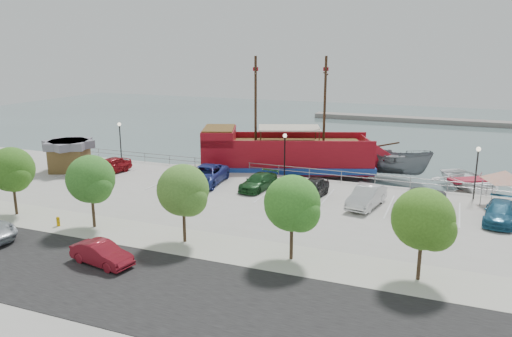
% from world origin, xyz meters
% --- Properties ---
extents(ground, '(160.00, 160.00, 0.00)m').
position_xyz_m(ground, '(0.00, 0.00, -1.00)').
color(ground, '#495E5E').
extents(street, '(100.00, 8.00, 0.04)m').
position_xyz_m(street, '(0.00, -16.00, 0.01)').
color(street, black).
rests_on(street, land_slab).
extents(sidewalk, '(100.00, 4.00, 0.05)m').
position_xyz_m(sidewalk, '(0.00, -10.00, 0.01)').
color(sidewalk, '#B9B79F').
rests_on(sidewalk, land_slab).
extents(seawall_railing, '(50.00, 0.06, 1.00)m').
position_xyz_m(seawall_railing, '(0.00, 7.80, 0.53)').
color(seawall_railing, gray).
rests_on(seawall_railing, land_slab).
extents(far_shore, '(40.00, 3.00, 0.80)m').
position_xyz_m(far_shore, '(10.00, 55.00, -0.60)').
color(far_shore, gray).
rests_on(far_shore, ground).
extents(pirate_ship, '(20.17, 11.93, 12.55)m').
position_xyz_m(pirate_ship, '(-0.14, 12.10, 1.10)').
color(pirate_ship, maroon).
rests_on(pirate_ship, ground).
extents(patrol_boat, '(7.71, 3.97, 2.84)m').
position_xyz_m(patrol_boat, '(8.88, 14.52, 0.42)').
color(patrol_boat, slate).
rests_on(patrol_boat, ground).
extents(speedboat, '(8.36, 8.99, 1.52)m').
position_xyz_m(speedboat, '(15.96, 12.39, -0.24)').
color(speedboat, white).
rests_on(speedboat, ground).
extents(dock_west, '(7.71, 4.69, 0.43)m').
position_xyz_m(dock_west, '(-13.37, 9.20, -0.79)').
color(dock_west, gray).
rests_on(dock_west, ground).
extents(dock_mid, '(6.66, 3.39, 0.37)m').
position_xyz_m(dock_mid, '(9.02, 9.20, -0.82)').
color(dock_mid, '#979492').
rests_on(dock_mid, ground).
extents(dock_east, '(6.63, 4.34, 0.37)m').
position_xyz_m(dock_east, '(17.48, 9.20, -0.82)').
color(dock_east, gray).
rests_on(dock_east, ground).
extents(shed, '(4.81, 4.81, 3.01)m').
position_xyz_m(shed, '(-20.70, 1.96, 1.60)').
color(shed, brown).
rests_on(shed, land_slab).
extents(canopy_tent, '(5.00, 5.00, 3.18)m').
position_xyz_m(canopy_tent, '(17.99, 5.57, 2.77)').
color(canopy_tent, slate).
rests_on(canopy_tent, land_slab).
extents(street_sedan, '(4.11, 2.06, 1.29)m').
position_xyz_m(street_sedan, '(-3.66, -14.62, 0.65)').
color(street_sedan, maroon).
rests_on(street_sedan, street).
extents(fire_hydrant, '(0.24, 0.24, 0.71)m').
position_xyz_m(fire_hydrant, '(-10.37, -10.80, 0.38)').
color(fire_hydrant, '#CE9202').
rests_on(fire_hydrant, sidewalk).
extents(lamp_post_left, '(0.36, 0.36, 4.28)m').
position_xyz_m(lamp_post_left, '(-18.00, 6.50, 2.94)').
color(lamp_post_left, black).
rests_on(lamp_post_left, land_slab).
extents(lamp_post_mid, '(0.36, 0.36, 4.28)m').
position_xyz_m(lamp_post_mid, '(0.00, 6.50, 2.94)').
color(lamp_post_mid, black).
rests_on(lamp_post_mid, land_slab).
extents(lamp_post_right, '(0.36, 0.36, 4.28)m').
position_xyz_m(lamp_post_right, '(16.00, 6.50, 2.94)').
color(lamp_post_right, black).
rests_on(lamp_post_right, land_slab).
extents(tree_b, '(3.30, 3.20, 5.00)m').
position_xyz_m(tree_b, '(-14.85, -10.07, 3.30)').
color(tree_b, '#473321').
rests_on(tree_b, sidewalk).
extents(tree_c, '(3.30, 3.20, 5.00)m').
position_xyz_m(tree_c, '(-7.85, -10.07, 3.30)').
color(tree_c, '#473321').
rests_on(tree_c, sidewalk).
extents(tree_d, '(3.30, 3.20, 5.00)m').
position_xyz_m(tree_d, '(-0.85, -10.07, 3.30)').
color(tree_d, '#473321').
rests_on(tree_d, sidewalk).
extents(tree_e, '(3.30, 3.20, 5.00)m').
position_xyz_m(tree_e, '(6.15, -10.07, 3.30)').
color(tree_e, '#473321').
rests_on(tree_e, sidewalk).
extents(tree_f, '(3.30, 3.20, 5.00)m').
position_xyz_m(tree_f, '(13.15, -10.07, 3.30)').
color(tree_f, '#473321').
rests_on(tree_f, sidewalk).
extents(parked_car_a, '(2.59, 4.80, 1.55)m').
position_xyz_m(parked_car_a, '(-16.32, 2.42, 0.78)').
color(parked_car_a, maroon).
rests_on(parked_car_a, land_slab).
extents(parked_car_c, '(3.44, 6.28, 1.67)m').
position_xyz_m(parked_car_c, '(-6.00, 2.47, 0.83)').
color(parked_car_c, navy).
rests_on(parked_car_c, land_slab).
extents(parked_car_d, '(2.53, 4.79, 1.32)m').
position_xyz_m(parked_car_d, '(-1.06, 2.69, 0.66)').
color(parked_car_d, '#1C4E22').
rests_on(parked_car_d, land_slab).
extents(parked_car_e, '(2.12, 4.58, 1.52)m').
position_xyz_m(parked_car_e, '(3.82, 2.28, 0.76)').
color(parked_car_e, black).
rests_on(parked_car_e, land_slab).
extents(parked_car_f, '(2.53, 5.07, 1.60)m').
position_xyz_m(parked_car_f, '(8.33, 1.34, 0.80)').
color(parked_car_f, silver).
rests_on(parked_car_f, land_slab).
extents(parked_car_g, '(3.76, 6.25, 1.62)m').
position_xyz_m(parked_car_g, '(12.21, 1.47, 0.81)').
color(parked_car_g, '#5B5A60').
rests_on(parked_car_g, land_slab).
extents(parked_car_h, '(2.55, 5.06, 1.41)m').
position_xyz_m(parked_car_h, '(17.56, 1.37, 0.70)').
color(parked_car_h, '#1F5A7C').
rests_on(parked_car_h, land_slab).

